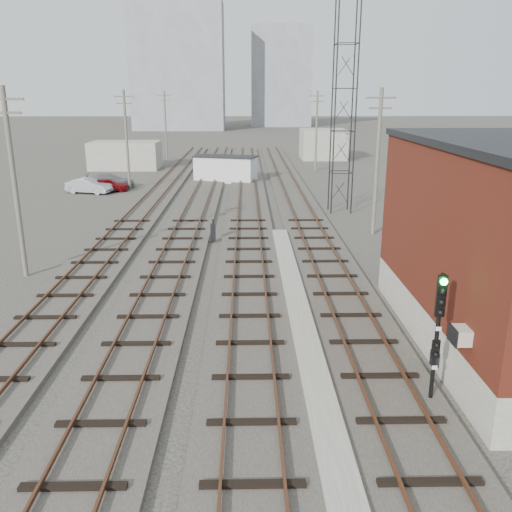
{
  "coord_description": "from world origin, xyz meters",
  "views": [
    {
      "loc": [
        -1.61,
        -5.53,
        8.63
      ],
      "look_at": [
        -1.22,
        15.87,
        2.2
      ],
      "focal_mm": 38.0,
      "sensor_mm": 36.0,
      "label": 1
    }
  ],
  "objects_px": {
    "site_trailer": "(226,169)",
    "car_red": "(108,185)",
    "signal_mast": "(438,330)",
    "switch_stand": "(213,232)",
    "car_grey": "(110,181)",
    "car_silver": "(89,186)"
  },
  "relations": [
    {
      "from": "site_trailer",
      "to": "car_red",
      "type": "xyz_separation_m",
      "value": [
        -10.6,
        -5.74,
        -0.69
      ]
    },
    {
      "from": "signal_mast",
      "to": "switch_stand",
      "type": "relative_size",
      "value": 2.97
    },
    {
      "from": "signal_mast",
      "to": "site_trailer",
      "type": "height_order",
      "value": "signal_mast"
    },
    {
      "from": "site_trailer",
      "to": "car_red",
      "type": "height_order",
      "value": "site_trailer"
    },
    {
      "from": "switch_stand",
      "to": "car_grey",
      "type": "bearing_deg",
      "value": 115.93
    },
    {
      "from": "site_trailer",
      "to": "car_grey",
      "type": "bearing_deg",
      "value": -145.34
    },
    {
      "from": "car_grey",
      "to": "car_silver",
      "type": "bearing_deg",
      "value": 150.93
    },
    {
      "from": "signal_mast",
      "to": "car_grey",
      "type": "xyz_separation_m",
      "value": [
        -18.34,
        38.1,
        -1.66
      ]
    },
    {
      "from": "signal_mast",
      "to": "site_trailer",
      "type": "distance_m",
      "value": 42.24
    },
    {
      "from": "car_silver",
      "to": "site_trailer",
      "type": "bearing_deg",
      "value": -45.92
    },
    {
      "from": "signal_mast",
      "to": "switch_stand",
      "type": "xyz_separation_m",
      "value": [
        -7.32,
        18.0,
        -1.7
      ]
    },
    {
      "from": "signal_mast",
      "to": "car_silver",
      "type": "distance_m",
      "value": 40.13
    },
    {
      "from": "signal_mast",
      "to": "car_grey",
      "type": "bearing_deg",
      "value": 115.7
    },
    {
      "from": "site_trailer",
      "to": "car_red",
      "type": "bearing_deg",
      "value": -134.53
    },
    {
      "from": "switch_stand",
      "to": "car_silver",
      "type": "distance_m",
      "value": 20.93
    },
    {
      "from": "car_silver",
      "to": "car_grey",
      "type": "height_order",
      "value": "car_silver"
    },
    {
      "from": "car_red",
      "to": "car_grey",
      "type": "xyz_separation_m",
      "value": [
        -0.34,
        2.27,
        0.03
      ]
    },
    {
      "from": "car_red",
      "to": "car_silver",
      "type": "bearing_deg",
      "value": 105.26
    },
    {
      "from": "switch_stand",
      "to": "site_trailer",
      "type": "distance_m",
      "value": 23.58
    },
    {
      "from": "site_trailer",
      "to": "car_silver",
      "type": "xyz_separation_m",
      "value": [
        -12.08,
        -6.54,
        -0.64
      ]
    },
    {
      "from": "switch_stand",
      "to": "car_red",
      "type": "distance_m",
      "value": 20.79
    },
    {
      "from": "car_red",
      "to": "car_grey",
      "type": "bearing_deg",
      "value": -4.62
    }
  ]
}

